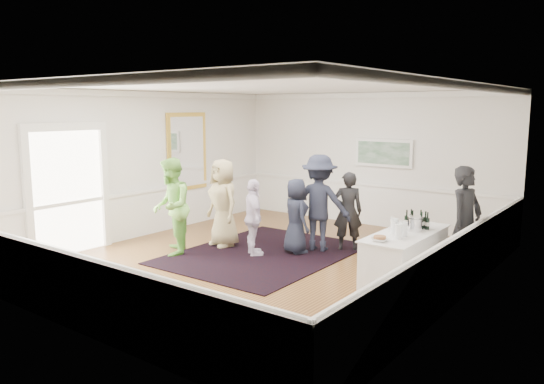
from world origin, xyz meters
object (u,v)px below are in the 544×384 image
Objects in this scene: ice_bucket at (415,224)px; guest_dark_a at (319,203)px; guest_tan at (223,203)px; guest_lilac at (253,218)px; serving_table at (405,257)px; guest_navy at (296,216)px; guest_dark_b at (348,211)px; nut_bowl at (380,239)px; bartender at (465,223)px; guest_green at (171,207)px.

guest_dark_a is at bearing 164.54° from ice_bucket.
guest_tan is 4.00m from ice_bucket.
guest_lilac is (0.95, -0.18, -0.16)m from guest_tan.
guest_lilac reaches higher than serving_table.
guest_lilac is 0.84m from guest_navy.
guest_tan is 1.14× the size of guest_dark_b.
serving_table is at bearing 111.31° from guest_dark_b.
guest_dark_a is 0.60m from guest_dark_b.
guest_dark_b is (0.45, 0.35, -0.17)m from guest_dark_a.
nut_bowl is at bearing 95.14° from guest_dark_b.
guest_dark_b is (-2.42, 0.40, -0.15)m from bartender.
ice_bucket is (1.78, -0.97, 0.15)m from guest_dark_b.
guest_dark_a is (2.15, 1.96, 0.02)m from guest_green.
guest_dark_a is (1.76, 0.89, 0.06)m from guest_tan.
ice_bucket is (3.99, 0.27, 0.04)m from guest_tan.
guest_lilac is at bearing 34.90° from guest_dark_a.
guest_dark_b reaches higher than guest_navy.
guest_lilac is at bearing 78.75° from guest_navy.
guest_dark_a is at bearing 3.04° from guest_dark_b.
serving_table is 1.37× the size of guest_lilac.
nut_bowl is (2.88, -0.51, 0.12)m from guest_lilac.
guest_green is 1.28× the size of guest_navy.
guest_dark_a is at bearing 142.50° from nut_bowl.
guest_dark_b is 2.52m from nut_bowl.
guest_green is (-5.02, -1.91, -0.00)m from bartender.
guest_green is 2.90m from guest_dark_a.
nut_bowl is at bearing 166.23° from bartender.
nut_bowl is at bearing -176.47° from guest_navy.
guest_dark_a reaches higher than bartender.
guest_green is 7.27× the size of ice_bucket.
ice_bucket is (3.05, 0.46, 0.20)m from guest_lilac.
ice_bucket is at bearing 146.66° from guest_dark_a.
guest_green reaches higher than guest_lilac.
guest_green reaches higher than nut_bowl.
serving_table is at bearing 62.31° from guest_green.
guest_navy is (-0.72, -0.79, -0.06)m from guest_dark_b.
guest_tan reaches higher than guest_navy.
guest_green is 3.48m from guest_dark_b.
ice_bucket is at bearing 116.80° from guest_dark_b.
guest_dark_b is 1.06m from guest_navy.
guest_navy is 5.68× the size of ice_bucket.
guest_green is 1.61m from guest_lilac.
guest_navy is at bearing 41.25° from guest_dark_a.
ice_bucket is 0.98m from nut_bowl.
serving_table is 3.01m from guest_lilac.
guest_dark_a reaches higher than guest_lilac.
bartender is at bearing 62.19° from nut_bowl.
guest_dark_a is at bearing -87.65° from guest_lilac.
bartender is at bearing -124.87° from guest_lilac.
guest_dark_b reaches higher than nut_bowl.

